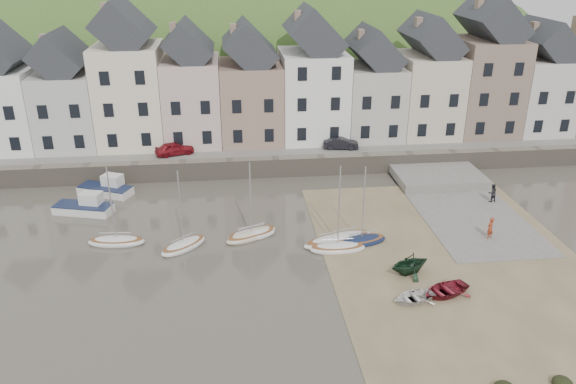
{
  "coord_description": "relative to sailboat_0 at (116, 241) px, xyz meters",
  "views": [
    {
      "loc": [
        -4.28,
        -33.32,
        20.19
      ],
      "look_at": [
        0.0,
        6.0,
        3.0
      ],
      "focal_mm": 35.19,
      "sensor_mm": 36.0,
      "label": 1
    }
  ],
  "objects": [
    {
      "name": "person_red",
      "position": [
        27.72,
        -2.25,
        0.69
      ],
      "size": [
        0.73,
        0.65,
        1.67
      ],
      "primitive_type": "imported",
      "rotation": [
        0.0,
        0.0,
        3.65
      ],
      "color": "#98341B",
      "rests_on": "slipway"
    },
    {
      "name": "townhouse_terrace",
      "position": [
        14.68,
        19.41,
        7.06
      ],
      "size": [
        61.05,
        8.0,
        13.93
      ],
      "color": "white",
      "rests_on": "quay_land"
    },
    {
      "name": "slipway",
      "position": [
        27.92,
        3.41,
        -0.2
      ],
      "size": [
        8.0,
        18.0,
        0.12
      ],
      "primitive_type": "cube",
      "color": "slate",
      "rests_on": "ground"
    },
    {
      "name": "ground",
      "position": [
        12.92,
        -4.59,
        -0.26
      ],
      "size": [
        160.0,
        160.0,
        0.0
      ],
      "primitive_type": "plane",
      "color": "#4B453A",
      "rests_on": "ground"
    },
    {
      "name": "sailboat_6",
      "position": [
        16.07,
        -2.74,
        0.0
      ],
      "size": [
        4.09,
        1.5,
        6.32
      ],
      "color": "silver",
      "rests_on": "ground"
    },
    {
      "name": "rowboat_red",
      "position": [
        21.75,
        -9.07,
        0.13
      ],
      "size": [
        3.86,
        3.33,
        0.67
      ],
      "primitive_type": "imported",
      "rotation": [
        0.0,
        0.0,
        -1.2
      ],
      "color": "maroon",
      "rests_on": "beach"
    },
    {
      "name": "sailboat_4",
      "position": [
        16.33,
        -1.48,
        -0.01
      ],
      "size": [
        5.82,
        3.17,
        6.32
      ],
      "color": "silver",
      "rests_on": "ground"
    },
    {
      "name": "sailboat_2",
      "position": [
        9.99,
        -0.04,
        -0.0
      ],
      "size": [
        4.53,
        3.43,
        6.32
      ],
      "color": "beige",
      "rests_on": "ground"
    },
    {
      "name": "motorboat_0",
      "position": [
        -3.43,
        5.83,
        0.32
      ],
      "size": [
        5.05,
        2.94,
        1.7
      ],
      "color": "silver",
      "rests_on": "ground"
    },
    {
      "name": "sailboat_1",
      "position": [
        4.98,
        -1.2,
        0.0
      ],
      "size": [
        3.88,
        3.66,
        6.32
      ],
      "color": "silver",
      "rests_on": "ground"
    },
    {
      "name": "beach",
      "position": [
        23.92,
        -4.59,
        -0.23
      ],
      "size": [
        18.0,
        26.0,
        0.06
      ],
      "primitive_type": "cube",
      "color": "brown",
      "rests_on": "ground"
    },
    {
      "name": "person_dark",
      "position": [
        30.79,
        4.09,
        0.65
      ],
      "size": [
        0.89,
        0.76,
        1.6
      ],
      "primitive_type": "imported",
      "rotation": [
        0.0,
        0.0,
        3.36
      ],
      "color": "black",
      "rests_on": "slipway"
    },
    {
      "name": "sailboat_3",
      "position": [
        10.0,
        -0.02,
        0.0
      ],
      "size": [
        4.08,
        2.57,
        6.32
      ],
      "color": "silver",
      "rests_on": "ground"
    },
    {
      "name": "hillside",
      "position": [
        7.92,
        55.41,
        -18.26
      ],
      "size": [
        134.4,
        84.0,
        84.0
      ],
      "color": "#3C6127",
      "rests_on": "ground"
    },
    {
      "name": "quay_street",
      "position": [
        12.92,
        15.91,
        1.29
      ],
      "size": [
        70.0,
        7.0,
        0.1
      ],
      "primitive_type": "cube",
      "color": "slate",
      "rests_on": "quay_land"
    },
    {
      "name": "motorboat_2",
      "position": [
        -2.36,
        9.61,
        0.32
      ],
      "size": [
        5.1,
        3.53,
        1.7
      ],
      "color": "silver",
      "rests_on": "ground"
    },
    {
      "name": "car_right",
      "position": [
        19.73,
        14.91,
        1.91
      ],
      "size": [
        3.65,
        1.74,
        1.16
      ],
      "primitive_type": "imported",
      "rotation": [
        0.0,
        0.0,
        1.42
      ],
      "color": "black",
      "rests_on": "quay_street"
    },
    {
      "name": "seawall",
      "position": [
        12.92,
        12.41,
        0.64
      ],
      "size": [
        70.0,
        1.2,
        1.8
      ],
      "primitive_type": "cube",
      "color": "slate",
      "rests_on": "ground"
    },
    {
      "name": "sailboat_5",
      "position": [
        18.03,
        -1.9,
        0.0
      ],
      "size": [
        4.16,
        2.36,
        6.32
      ],
      "color": "#131E3D",
      "rests_on": "ground"
    },
    {
      "name": "rowboat_white",
      "position": [
        19.53,
        -9.56,
        0.08
      ],
      "size": [
        3.2,
        2.62,
        0.58
      ],
      "primitive_type": "imported",
      "rotation": [
        0.0,
        0.0,
        -1.32
      ],
      "color": "silver",
      "rests_on": "beach"
    },
    {
      "name": "car_left",
      "position": [
        3.29,
        14.91,
        1.97
      ],
      "size": [
        4.01,
        2.64,
        1.27
      ],
      "primitive_type": "imported",
      "rotation": [
        0.0,
        0.0,
        1.9
      ],
      "color": "maroon",
      "rests_on": "quay_street"
    },
    {
      "name": "quay_land",
      "position": [
        12.92,
        27.41,
        0.49
      ],
      "size": [
        90.0,
        30.0,
        1.5
      ],
      "primitive_type": "cube",
      "color": "#3C6127",
      "rests_on": "ground"
    },
    {
      "name": "sailboat_0",
      "position": [
        0.0,
        0.0,
        0.0
      ],
      "size": [
        4.3,
        1.83,
        6.32
      ],
      "color": "silver",
      "rests_on": "ground"
    },
    {
      "name": "rowboat_green",
      "position": [
        20.27,
        -6.36,
        0.55
      ],
      "size": [
        3.52,
        3.27,
        1.51
      ],
      "primitive_type": "imported",
      "rotation": [
        0.0,
        0.0,
        -1.24
      ],
      "color": "black",
      "rests_on": "beach"
    }
  ]
}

